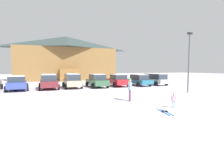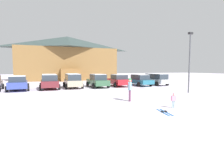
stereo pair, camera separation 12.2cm
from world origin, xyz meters
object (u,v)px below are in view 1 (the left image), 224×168
at_px(parked_maroon_van, 49,81).
at_px(parked_beige_suv, 72,80).
at_px(parked_green_coupe, 97,81).
at_px(parked_red_sedan, 118,80).
at_px(parked_blue_hatchback, 17,83).
at_px(parked_teal_hatchback, 139,80).
at_px(ski_lodge, 66,58).
at_px(skier_adult_in_blue_parka, 130,88).
at_px(pair_of_skis, 165,112).
at_px(lamp_post, 189,59).
at_px(parked_silver_wagon, 155,79).
at_px(skier_child_in_pink_snowsuit, 174,100).

xyz_separation_m(parked_maroon_van, parked_beige_suv, (2.73, 0.06, 0.01)).
height_order(parked_green_coupe, parked_red_sedan, parked_green_coupe).
bearing_deg(parked_red_sedan, parked_blue_hatchback, 179.84).
height_order(parked_maroon_van, parked_teal_hatchback, parked_maroon_van).
distance_m(ski_lodge, skier_adult_in_blue_parka, 28.23).
distance_m(ski_lodge, pair_of_skis, 32.00).
height_order(parked_red_sedan, parked_teal_hatchback, parked_red_sedan).
relative_size(parked_green_coupe, skier_adult_in_blue_parka, 2.66).
distance_m(parked_maroon_van, skier_adult_in_blue_parka, 11.76).
xyz_separation_m(parked_beige_suv, parked_teal_hatchback, (9.22, -0.45, -0.14)).
xyz_separation_m(ski_lodge, lamp_post, (8.35, -25.99, -1.44)).
xyz_separation_m(parked_beige_suv, parked_silver_wagon, (12.03, -0.37, -0.04)).
bearing_deg(parked_green_coupe, parked_maroon_van, 176.57).
bearing_deg(parked_blue_hatchback, parked_beige_suv, 1.73).
xyz_separation_m(skier_child_in_pink_snowsuit, lamp_post, (6.14, 4.95, 2.79)).
bearing_deg(ski_lodge, parked_green_coupe, -85.37).
relative_size(parked_red_sedan, pair_of_skis, 2.71).
bearing_deg(parked_blue_hatchback, parked_green_coupe, -1.43).
bearing_deg(parked_blue_hatchback, lamp_post, -27.83).
relative_size(pair_of_skis, lamp_post, 0.26).
bearing_deg(parked_teal_hatchback, parked_beige_suv, 177.24).
xyz_separation_m(parked_red_sedan, parked_teal_hatchback, (3.10, -0.23, -0.02)).
xyz_separation_m(parked_silver_wagon, skier_child_in_pink_snowsuit, (-8.15, -13.21, -0.40)).
bearing_deg(parked_maroon_van, parked_red_sedan, -1.01).
height_order(parked_maroon_van, parked_red_sedan, parked_maroon_van).
relative_size(parked_teal_hatchback, parked_silver_wagon, 0.98).
distance_m(ski_lodge, parked_beige_suv, 17.84).
distance_m(parked_blue_hatchback, skier_adult_in_blue_parka, 13.43).
distance_m(ski_lodge, parked_green_coupe, 18.24).
bearing_deg(ski_lodge, parked_beige_suv, -95.50).
height_order(parked_beige_suv, parked_teal_hatchback, parked_beige_suv).
bearing_deg(skier_adult_in_blue_parka, parked_beige_suv, 103.11).
height_order(parked_teal_hatchback, skier_adult_in_blue_parka, skier_adult_in_blue_parka).
xyz_separation_m(parked_maroon_van, parked_teal_hatchback, (11.95, -0.39, -0.13)).
relative_size(parked_blue_hatchback, parked_maroon_van, 1.02).
relative_size(parked_beige_suv, skier_child_in_pink_snowsuit, 5.00).
bearing_deg(pair_of_skis, parked_red_sedan, 76.24).
distance_m(skier_child_in_pink_snowsuit, pair_of_skis, 1.47).
distance_m(parked_beige_suv, parked_teal_hatchback, 9.23).
distance_m(parked_beige_suv, parked_silver_wagon, 12.04).
relative_size(parked_beige_suv, pair_of_skis, 2.89).
height_order(ski_lodge, parked_maroon_van, ski_lodge).
height_order(ski_lodge, parked_blue_hatchback, ski_lodge).
xyz_separation_m(parked_blue_hatchback, parked_green_coupe, (9.09, -0.23, 0.03)).
distance_m(parked_green_coupe, parked_teal_hatchback, 6.12).
bearing_deg(parked_teal_hatchback, ski_lodge, 112.99).
xyz_separation_m(parked_green_coupe, parked_teal_hatchback, (6.12, -0.04, -0.05)).
bearing_deg(parked_green_coupe, ski_lodge, 94.63).
height_order(parked_green_coupe, skier_adult_in_blue_parka, parked_green_coupe).
relative_size(parked_red_sedan, parked_silver_wagon, 0.87).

